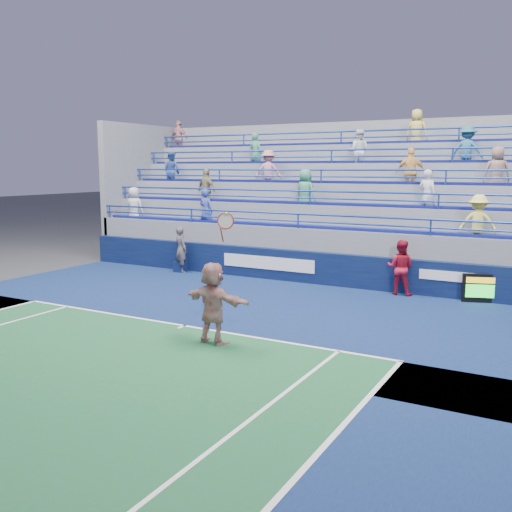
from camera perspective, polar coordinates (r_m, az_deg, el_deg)
The scene contains 8 objects.
ground at distance 14.48m, azimuth -7.19°, elevation -7.02°, with size 120.00×120.00×0.00m, color #333538.
sponsor_wall at distance 19.84m, azimuth 3.94°, elevation -1.01°, with size 18.00×0.32×1.10m.
bleacher_stand at distance 23.14m, azimuth 7.93°, elevation 2.83°, with size 18.00×5.60×6.13m.
serve_speed_board at distance 18.01m, azimuth 21.83°, elevation -3.03°, with size 1.21×0.54×0.86m.
judge_chair at distance 21.86m, azimuth -7.53°, elevation -0.97°, with size 0.50×0.50×0.75m.
tennis_player at distance 12.86m, azimuth -4.31°, elevation -4.69°, with size 1.79×0.77×3.00m.
line_judge at distance 21.67m, azimuth -7.51°, elevation 0.65°, with size 0.64×0.42×1.76m, color #141639.
ball_girl at distance 18.26m, azimuth 14.23°, elevation -1.13°, with size 0.84×0.65×1.73m, color #A51227.
Camera 1 is at (8.28, -11.20, 3.95)m, focal length 40.00 mm.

